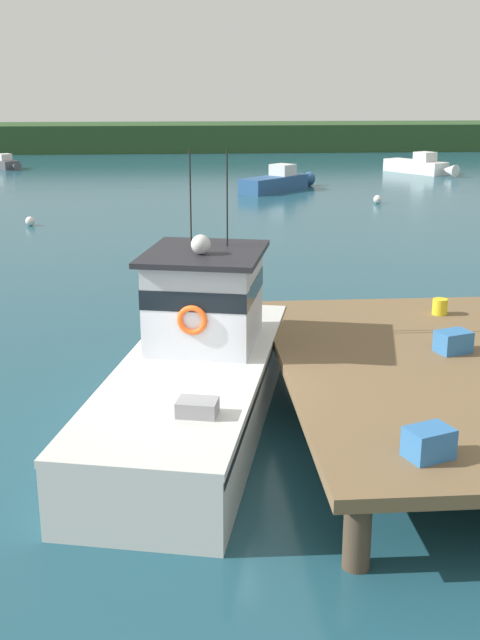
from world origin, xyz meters
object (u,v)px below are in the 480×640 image
crate_single_by_cleat (429,443)px  mooring_buoy_spare_mooring (30,221)px  moored_boat_far_right (420,166)px  main_fishing_boat (199,364)px  moored_boat_far_left (278,182)px  mooring_buoy_channel_marker (378,199)px  bait_bucket (440,307)px  crate_single_far (453,342)px  moored_boat_off_the_point (3,163)px

crate_single_by_cleat → mooring_buoy_spare_mooring: size_ratio=1.49×
crate_single_by_cleat → moored_boat_far_right: 46.54m
crate_single_by_cleat → moored_boat_far_right: (13.30, 44.59, -0.90)m
moored_boat_far_right → main_fishing_boat: bearing=-112.0°
main_fishing_boat → moored_boat_far_right: (16.23, 40.19, -0.50)m
moored_boat_far_left → mooring_buoy_channel_marker: moored_boat_far_left is taller
mooring_buoy_spare_mooring → mooring_buoy_channel_marker: 17.56m
bait_bucket → moored_boat_far_right: bearing=73.8°
main_fishing_boat → moored_boat_far_right: bearing=68.0°
crate_single_far → moored_boat_far_left: 32.19m
mooring_buoy_channel_marker → mooring_buoy_spare_mooring: bearing=-162.1°
crate_single_by_cleat → bait_bucket: size_ratio=1.76×
moored_boat_far_left → mooring_buoy_spare_mooring: moored_boat_far_left is taller
moored_boat_far_left → moored_boat_off_the_point: size_ratio=1.30×
crate_single_by_cleat → mooring_buoy_spare_mooring: bearing=110.9°
bait_bucket → mooring_buoy_spare_mooring: 22.38m
moored_boat_off_the_point → moored_boat_far_right: bearing=-10.7°
moored_boat_off_the_point → mooring_buoy_spare_mooring: 25.43m
moored_boat_far_left → moored_boat_off_the_point: bearing=143.3°
moored_boat_far_right → mooring_buoy_channel_marker: bearing=-114.7°
main_fishing_boat → mooring_buoy_spare_mooring: bearing=107.9°
bait_bucket → moored_boat_far_right: 39.54m
moored_boat_far_right → mooring_buoy_channel_marker: (-6.33, -13.73, -0.29)m
crate_single_by_cleat → moored_boat_off_the_point: bearing=107.7°
moored_boat_off_the_point → mooring_buoy_channel_marker: bearing=-40.0°
moored_boat_far_right → moored_boat_far_left: (-10.81, -8.25, -0.00)m
crate_single_by_cleat → moored_boat_far_left: 36.44m
moored_boat_off_the_point → main_fishing_boat: bearing=-74.1°
moored_boat_far_right → mooring_buoy_spare_mooring: (-23.04, -19.14, -0.30)m
mooring_buoy_spare_mooring → crate_single_by_cleat: bearing=-69.1°
main_fishing_boat → mooring_buoy_channel_marker: size_ratio=23.27×
mooring_buoy_channel_marker → crate_single_by_cleat: bearing=-102.7°
moored_boat_far_right → crate_single_far: bearing=-105.9°
crate_single_far → mooring_buoy_spare_mooring: crate_single_far is taller
crate_single_far → bait_bucket: bearing=77.4°
main_fishing_boat → mooring_buoy_channel_marker: (9.91, 26.45, -0.79)m
main_fishing_boat → moored_boat_far_left: (5.42, 31.94, -0.50)m
moored_boat_far_left → moored_boat_off_the_point: 23.03m
moored_boat_far_right → moored_boat_far_left: 13.60m
crate_single_far → mooring_buoy_channel_marker: size_ratio=1.40×
moored_boat_off_the_point → mooring_buoy_channel_marker: size_ratio=8.85×
main_fishing_boat → crate_single_far: size_ratio=16.60×
moored_boat_far_right → moored_boat_far_left: size_ratio=1.12×
crate_single_by_cleat → crate_single_far: crate_single_by_cleat is taller
main_fishing_boat → moored_boat_far_left: 32.40m
main_fishing_boat → moored_boat_off_the_point: (-13.04, 45.70, -0.64)m
crate_single_by_cleat → crate_single_far: size_ratio=1.00×
main_fishing_boat → mooring_buoy_spare_mooring: main_fishing_boat is taller
main_fishing_boat → mooring_buoy_channel_marker: bearing=69.5°
bait_bucket → mooring_buoy_spare_mooring: bearing=122.6°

